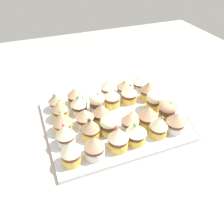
% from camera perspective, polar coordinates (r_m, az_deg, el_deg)
% --- Properties ---
extents(ground_plane, '(1.80, 1.80, 0.03)m').
position_cam_1_polar(ground_plane, '(0.82, 0.00, -3.15)').
color(ground_plane, '#B2A899').
extents(baking_tray, '(0.44, 0.38, 0.01)m').
position_cam_1_polar(baking_tray, '(0.80, 0.00, -2.02)').
color(baking_tray, silver).
rests_on(baking_tray, ground_plane).
extents(cupcake_0, '(0.06, 0.06, 0.08)m').
position_cam_1_polar(cupcake_0, '(0.65, -10.07, -9.72)').
color(cupcake_0, '#EFC651').
rests_on(cupcake_0, baking_tray).
extents(cupcake_1, '(0.06, 0.06, 0.07)m').
position_cam_1_polar(cupcake_1, '(0.65, -4.32, -8.53)').
color(cupcake_1, white).
rests_on(cupcake_1, baking_tray).
extents(cupcake_2, '(0.06, 0.06, 0.08)m').
position_cam_1_polar(cupcake_2, '(0.67, 1.52, -6.44)').
color(cupcake_2, '#EFC651').
rests_on(cupcake_2, baking_tray).
extents(cupcake_3, '(0.06, 0.06, 0.07)m').
position_cam_1_polar(cupcake_3, '(0.70, 5.92, -5.10)').
color(cupcake_3, '#EFC651').
rests_on(cupcake_3, baking_tray).
extents(cupcake_4, '(0.06, 0.06, 0.08)m').
position_cam_1_polar(cupcake_4, '(0.73, 11.34, -3.30)').
color(cupcake_4, '#EFC651').
rests_on(cupcake_4, baking_tray).
extents(cupcake_5, '(0.06, 0.06, 0.07)m').
position_cam_1_polar(cupcake_5, '(0.76, 15.34, -2.32)').
color(cupcake_5, white).
rests_on(cupcake_5, baking_tray).
extents(cupcake_6, '(0.06, 0.06, 0.08)m').
position_cam_1_polar(cupcake_6, '(0.70, -11.33, -5.46)').
color(cupcake_6, white).
rests_on(cupcake_6, baking_tray).
extents(cupcake_7, '(0.06, 0.06, 0.08)m').
position_cam_1_polar(cupcake_7, '(0.71, -5.26, -3.90)').
color(cupcake_7, '#EFC651').
rests_on(cupcake_7, baking_tray).
extents(cupcake_8, '(0.06, 0.06, 0.07)m').
position_cam_1_polar(cupcake_8, '(0.73, -0.79, -3.24)').
color(cupcake_8, '#EFC651').
rests_on(cupcake_8, baking_tray).
extents(cupcake_9, '(0.06, 0.06, 0.07)m').
position_cam_1_polar(cupcake_9, '(0.74, 4.45, -2.31)').
color(cupcake_9, white).
rests_on(cupcake_9, baking_tray).
extents(cupcake_10, '(0.07, 0.07, 0.07)m').
position_cam_1_polar(cupcake_10, '(0.76, 8.78, -0.93)').
color(cupcake_10, '#EFC651').
rests_on(cupcake_10, baking_tray).
extents(cupcake_11, '(0.06, 0.06, 0.07)m').
position_cam_1_polar(cupcake_11, '(0.80, 13.38, 0.46)').
color(cupcake_11, '#EFC651').
rests_on(cupcake_11, baking_tray).
extents(cupcake_12, '(0.06, 0.06, 0.08)m').
position_cam_1_polar(cupcake_12, '(0.75, -12.09, -2.08)').
color(cupcake_12, '#EFC651').
rests_on(cupcake_12, baking_tray).
extents(cupcake_13, '(0.06, 0.06, 0.07)m').
position_cam_1_polar(cupcake_13, '(0.75, -6.55, -1.49)').
color(cupcake_13, white).
rests_on(cupcake_13, baking_tray).
extents(cupcake_14, '(0.06, 0.06, 0.08)m').
position_cam_1_polar(cupcake_14, '(0.76, -2.49, -0.44)').
color(cupcake_14, '#EFC651').
rests_on(cupcake_14, baking_tray).
extents(cupcake_15, '(0.06, 0.06, 0.07)m').
position_cam_1_polar(cupcake_15, '(0.84, 10.24, 2.95)').
color(cupcake_15, '#EFC651').
rests_on(cupcake_15, baking_tray).
extents(cupcake_16, '(0.06, 0.06, 0.07)m').
position_cam_1_polar(cupcake_16, '(0.80, -12.60, 0.48)').
color(cupcake_16, '#EFC651').
rests_on(cupcake_16, baking_tray).
extents(cupcake_17, '(0.06, 0.06, 0.08)m').
position_cam_1_polar(cupcake_17, '(0.81, -8.08, 1.91)').
color(cupcake_17, white).
rests_on(cupcake_17, baking_tray).
extents(cupcake_18, '(0.06, 0.06, 0.08)m').
position_cam_1_polar(cupcake_18, '(0.81, -3.74, 2.39)').
color(cupcake_18, white).
rests_on(cupcake_18, baking_tray).
extents(cupcake_19, '(0.06, 0.06, 0.07)m').
position_cam_1_polar(cupcake_19, '(0.84, -0.03, 3.52)').
color(cupcake_19, '#EFC651').
rests_on(cupcake_19, baking_tray).
extents(cupcake_20, '(0.06, 0.06, 0.07)m').
position_cam_1_polar(cupcake_20, '(0.86, 4.21, 4.50)').
color(cupcake_20, '#EFC651').
rests_on(cupcake_20, baking_tray).
extents(cupcake_21, '(0.06, 0.06, 0.08)m').
position_cam_1_polar(cupcake_21, '(0.89, 8.85, 5.35)').
color(cupcake_21, '#EFC651').
rests_on(cupcake_21, baking_tray).
extents(cupcake_22, '(0.06, 0.06, 0.07)m').
position_cam_1_polar(cupcake_22, '(0.85, -13.36, 2.58)').
color(cupcake_22, white).
rests_on(cupcake_22, baking_tray).
extents(cupcake_23, '(0.06, 0.06, 0.07)m').
position_cam_1_polar(cupcake_23, '(0.86, -8.95, 3.90)').
color(cupcake_23, '#EFC651').
rests_on(cupcake_23, baking_tray).
extents(cupcake_24, '(0.06, 0.06, 0.07)m').
position_cam_1_polar(cupcake_24, '(0.89, -0.92, 5.99)').
color(cupcake_24, white).
rests_on(cupcake_24, baking_tray).
extents(cupcake_25, '(0.07, 0.07, 0.07)m').
position_cam_1_polar(cupcake_25, '(0.91, 3.23, 6.12)').
color(cupcake_25, white).
rests_on(cupcake_25, baking_tray).
extents(cupcake_26, '(0.06, 0.06, 0.07)m').
position_cam_1_polar(cupcake_26, '(0.94, 6.89, 7.26)').
color(cupcake_26, white).
rests_on(cupcake_26, baking_tray).
extents(napkin, '(0.18, 0.15, 0.01)m').
position_cam_1_polar(napkin, '(0.87, 23.74, -2.35)').
color(napkin, white).
rests_on(napkin, ground_plane).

